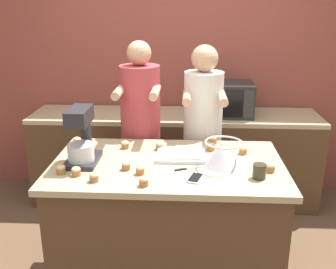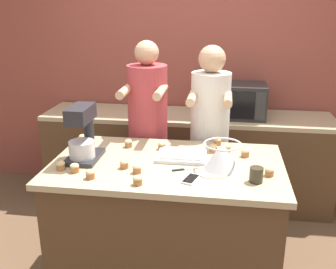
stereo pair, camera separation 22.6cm
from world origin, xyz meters
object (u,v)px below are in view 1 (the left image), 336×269
Objects in this scene: cell_phone at (195,178)px; cupcake_13 at (140,170)px; cupcake_2 at (213,140)px; cupcake_3 at (159,146)px; cupcake_8 at (125,144)px; cupcake_10 at (61,169)px; cupcake_11 at (77,141)px; person_right at (202,141)px; knife at (189,168)px; person_left at (141,139)px; mixing_bowl at (223,153)px; cupcake_0 at (243,150)px; baking_tray at (181,155)px; microwave_oven at (229,99)px; cupcake_7 at (144,181)px; cupcake_12 at (94,177)px; cupcake_4 at (270,167)px; cupcake_5 at (76,171)px; stand_mixer at (81,139)px; cupcake_6 at (224,146)px; drinking_glass at (259,171)px; cupcake_9 at (126,165)px; cupcake_1 at (211,147)px.

cell_phone is 0.34m from cupcake_13.
cupcake_2 is 1.00× the size of cupcake_3.
cupcake_8 is (-0.50, 0.49, 0.02)m from cell_phone.
cupcake_11 is at bearing 94.86° from cupcake_10.
person_right reaches higher than cupcake_8.
cell_phone reaches higher than knife.
cupcake_3 is (-0.32, -0.40, 0.10)m from person_right.
person_left is 6.87× the size of mixing_bowl.
cupcake_0 is 1.22m from cupcake_10.
cupcake_2 is 0.42m from cupcake_3.
cupcake_11 reaches higher than baking_tray.
mixing_bowl is 1.36m from microwave_oven.
cupcake_7 is at bearing -14.85° from cupcake_10.
cupcake_8 is at bearing 80.10° from cupcake_12.
person_left is 28.36× the size of cupcake_4.
person_left reaches higher than person_right.
cupcake_12 is at bearing -152.28° from cupcake_0.
baking_tray is 1.58× the size of knife.
person_right is 27.89× the size of cupcake_10.
cell_phone is 2.68× the size of cupcake_5.
stand_mixer reaches higher than cupcake_12.
cupcake_6 is (0.93, 0.49, 0.00)m from cupcake_5.
cupcake_11 is (-1.01, -0.08, 0.00)m from cupcake_2.
person_right is 5.01× the size of baking_tray.
drinking_glass is at bearing -35.35° from cupcake_3.
cupcake_4 is 0.80m from cupcake_7.
cupcake_7 is (-0.44, -0.74, 0.00)m from cupcake_2.
cupcake_5 is (-0.72, 0.01, 0.02)m from cell_phone.
cupcake_12 is (0.13, -0.07, 0.00)m from cupcake_5.
stand_mixer is 0.38m from cupcake_8.
cupcake_13 is at bearing -83.45° from person_left.
mixing_bowl is at bearing 16.12° from cupcake_13.
cupcake_4 is at bearing -65.90° from cupcake_0.
cupcake_9 is (-0.14, 0.22, 0.00)m from cupcake_7.
cupcake_11 is (-1.20, -1.00, -0.09)m from microwave_oven.
cupcake_7 is 1.00× the size of cupcake_13.
microwave_oven is 7.63× the size of cupcake_2.
cupcake_1 is 1.00× the size of cupcake_13.
cupcake_4 and cupcake_10 have the same top height.
cupcake_3 reaches higher than knife.
person_left is at bearing 143.72° from cupcake_1.
person_right is 4.44× the size of stand_mixer.
cupcake_10 reaches higher than baking_tray.
person_left is at bearing 179.96° from person_right.
cupcake_13 is (-0.52, -0.15, -0.06)m from mixing_bowl.
cupcake_3 is at bearing -6.61° from cupcake_11.
cupcake_1 is at bearing -36.28° from person_left.
cupcake_4 is (0.40, -0.75, 0.10)m from person_right.
knife is at bearing -5.60° from stand_mixer.
baking_tray is 2.07× the size of cell_phone.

